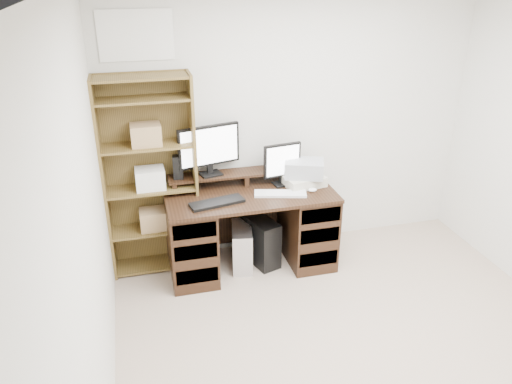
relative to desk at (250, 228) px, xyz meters
name	(u,v)px	position (x,y,z in m)	size (l,w,h in m)	color
room	(400,220)	(0.50, -1.64, 0.86)	(3.54, 4.04, 2.54)	tan
desk	(250,228)	(0.00, 0.00, 0.00)	(1.50, 0.70, 0.75)	black
riser_shelf	(245,174)	(0.00, 0.21, 0.45)	(1.40, 0.22, 0.12)	black
monitor_wide	(209,148)	(-0.32, 0.22, 0.73)	(0.56, 0.20, 0.45)	black
monitor_small	(282,163)	(0.33, 0.11, 0.57)	(0.36, 0.15, 0.39)	black
speaker	(178,167)	(-0.60, 0.20, 0.59)	(0.08, 0.08, 0.21)	black
keyboard_black	(217,203)	(-0.33, -0.15, 0.37)	(0.46, 0.15, 0.03)	black
keyboard_white	(280,194)	(0.25, -0.11, 0.37)	(0.46, 0.14, 0.02)	silver
mouse	(312,190)	(0.54, -0.12, 0.38)	(0.08, 0.05, 0.03)	white
printer	(304,180)	(0.52, 0.04, 0.41)	(0.36, 0.27, 0.09)	beige
basket	(304,168)	(0.52, 0.04, 0.52)	(0.35, 0.25, 0.15)	#9BA0A5
tower_silver	(242,247)	(-0.08, 0.00, -0.19)	(0.18, 0.40, 0.40)	silver
tower_black	(260,240)	(0.10, 0.04, -0.16)	(0.32, 0.49, 0.45)	black
bookshelf	(150,175)	(-0.85, 0.21, 0.53)	(0.80, 0.30, 1.80)	brown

